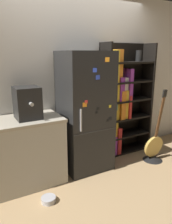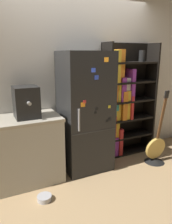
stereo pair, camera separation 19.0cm
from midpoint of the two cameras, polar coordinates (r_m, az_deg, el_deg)
name	(u,v)px [view 2 (the right image)]	position (r m, az deg, el deg)	size (l,w,h in m)	color
ground_plane	(89,170)	(3.40, 2.54, -14.89)	(16.00, 16.00, 0.00)	tan
wall_back	(76,80)	(3.39, -1.05, 8.36)	(8.00, 0.05, 2.60)	silver
refrigerator	(85,112)	(3.18, 1.48, -0.07)	(0.69, 0.63, 1.73)	black
bookshelf	(122,103)	(3.71, 10.75, 2.36)	(0.93, 0.33, 1.86)	black
kitchen_counter	(27,149)	(3.05, -13.55, -9.44)	(0.90, 0.62, 0.90)	#BCB7A8
espresso_machine	(26,102)	(2.83, -13.51, 2.52)	(0.30, 0.37, 0.40)	black
guitar	(155,152)	(3.74, 19.07, -9.93)	(0.36, 0.32, 1.18)	black
pet_bowl	(44,198)	(2.81, -8.77, -21.28)	(0.18, 0.18, 0.06)	#B7B7BC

